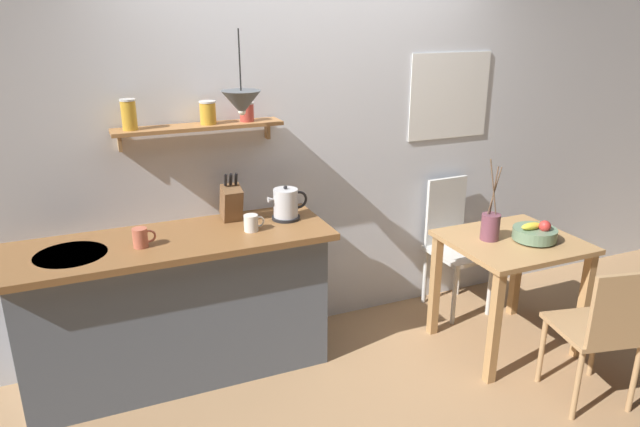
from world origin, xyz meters
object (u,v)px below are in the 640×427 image
coffee_mug_spare (252,223)px  twig_vase (490,226)px  dining_table (511,260)px  coffee_mug_by_sink (141,238)px  dining_chair_near (602,328)px  knife_block (231,202)px  pendant_lamp (241,103)px  dining_chair_far (453,239)px  fruit_bowl (535,233)px  electric_kettle (286,204)px

coffee_mug_spare → twig_vase: bearing=-14.3°
dining_table → coffee_mug_by_sink: (-2.22, 0.43, 0.34)m
coffee_mug_by_sink → dining_table: bearing=-11.1°
dining_chair_near → knife_block: 2.24m
pendant_lamp → dining_table: bearing=-15.5°
dining_chair_far → coffee_mug_spare: 1.66m
dining_chair_near → dining_chair_far: size_ratio=0.90×
dining_table → fruit_bowl: 0.24m
knife_block → twig_vase: bearing=-21.0°
dining_chair_near → dining_chair_far: (-0.04, 1.33, 0.04)m
coffee_mug_by_sink → coffee_mug_spare: 0.63m
dining_chair_far → pendant_lamp: bearing=-173.9°
dining_chair_far → coffee_mug_by_sink: size_ratio=7.71×
coffee_mug_by_sink → pendant_lamp: bearing=1.4°
twig_vase → pendant_lamp: 1.73m
dining_table → coffee_mug_spare: (-1.59, 0.43, 0.34)m
dining_chair_near → pendant_lamp: 2.33m
dining_table → coffee_mug_by_sink: bearing=168.9°
dining_chair_far → fruit_bowl: size_ratio=3.58×
dining_table → coffee_mug_by_sink: coffee_mug_by_sink is taller
coffee_mug_by_sink → pendant_lamp: pendant_lamp is taller
twig_vase → dining_chair_near: bearing=-76.7°
electric_kettle → pendant_lamp: (-0.28, -0.10, 0.65)m
coffee_mug_spare → electric_kettle: bearing=23.7°
dining_table → pendant_lamp: 1.97m
electric_kettle → coffee_mug_by_sink: bearing=-172.7°
twig_vase → coffee_mug_spare: twig_vase is taller
dining_table → coffee_mug_spare: bearing=164.8°
dining_chair_far → electric_kettle: 1.42m
dining_chair_near → knife_block: (-1.70, 1.35, 0.54)m
twig_vase → coffee_mug_spare: bearing=165.7°
dining_table → pendant_lamp: (-1.62, 0.45, 1.04)m
twig_vase → knife_block: bearing=159.0°
coffee_mug_by_sink → coffee_mug_spare: size_ratio=1.01×
fruit_bowl → knife_block: size_ratio=0.88×
dining_table → coffee_mug_spare: 1.69m
coffee_mug_spare → pendant_lamp: size_ratio=0.27×
dining_table → twig_vase: twig_vase is taller
dining_table → pendant_lamp: size_ratio=1.75×
electric_kettle → knife_block: (-0.32, 0.10, 0.03)m
electric_kettle → coffee_mug_by_sink: (-0.89, -0.11, -0.04)m
dining_chair_far → coffee_mug_by_sink: 2.27m
twig_vase → knife_block: 1.63m
coffee_mug_spare → pendant_lamp: pendant_lamp is taller
fruit_bowl → coffee_mug_spare: size_ratio=2.17×
fruit_bowl → dining_table: bearing=145.1°
fruit_bowl → coffee_mug_spare: (-1.70, 0.51, 0.14)m
dining_chair_far → electric_kettle: size_ratio=3.79×
knife_block → coffee_mug_spare: bearing=-73.4°
electric_kettle → twig_vase: bearing=-22.1°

